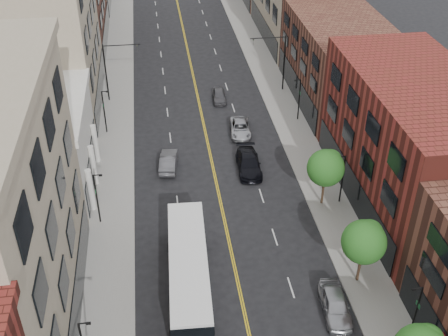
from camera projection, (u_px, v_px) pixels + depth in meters
name	position (u px, v px, depth m)	size (l,w,h in m)	color
sidewalk_left	(115.00, 155.00, 59.15)	(4.00, 110.00, 0.15)	gray
sidewalk_right	(300.00, 142.00, 61.40)	(4.00, 110.00, 0.15)	gray
bldg_l_white	(34.00, 148.00, 52.89)	(10.00, 14.00, 8.00)	silver
bldg_l_far_a	(47.00, 33.00, 64.07)	(10.00, 20.00, 18.00)	gray
bldg_r_mid	(412.00, 143.00, 49.84)	(10.00, 22.00, 12.00)	maroon
bldg_r_far_a	(339.00, 60.00, 67.66)	(10.00, 20.00, 10.00)	#562D22
tree_r_2	(365.00, 240.00, 41.87)	(3.40, 3.40, 5.59)	black
tree_r_3	(327.00, 167.00, 50.09)	(3.40, 3.40, 5.59)	black
lamp_l_2	(97.00, 196.00, 48.39)	(0.81, 0.55, 5.05)	black
lamp_l_3	(104.00, 109.00, 61.54)	(0.81, 0.55, 5.05)	black
lamp_r_1	(416.00, 311.00, 37.70)	(0.81, 0.55, 5.05)	black
lamp_r_2	(342.00, 176.00, 50.85)	(0.81, 0.55, 5.05)	black
lamp_r_3	(299.00, 97.00, 64.00)	(0.81, 0.55, 5.05)	black
signal_mast_left	(111.00, 66.00, 67.26)	(4.49, 0.18, 7.20)	black
signal_mast_right	(279.00, 57.00, 69.57)	(4.49, 0.18, 7.20)	black
city_bus	(189.00, 270.00, 42.31)	(3.58, 13.24, 3.38)	white
car_parked_far	(335.00, 305.00, 40.97)	(1.94, 4.81, 1.64)	#98999F
car_lane_behind	(168.00, 161.00, 57.00)	(1.62, 4.64, 1.53)	#4A4A4F
car_lane_a	(249.00, 163.00, 56.55)	(2.28, 5.61, 1.63)	black
car_lane_b	(240.00, 128.00, 62.75)	(2.26, 4.91, 1.36)	#A8AAB0
car_lane_c	(219.00, 96.00, 69.44)	(1.60, 3.98, 1.35)	#48484D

